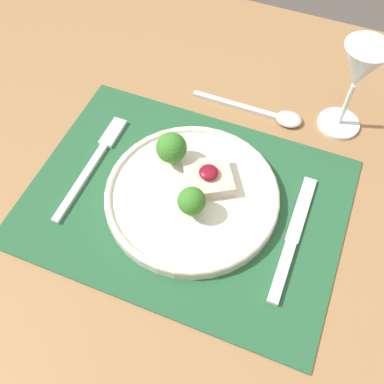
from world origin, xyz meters
TOP-DOWN VIEW (x-y plane):
  - ground_plane at (0.00, 0.00)m, footprint 8.00×8.00m
  - dining_table at (0.00, 0.00)m, footprint 1.15×1.06m
  - placemat at (0.00, 0.00)m, footprint 0.48×0.35m
  - dinner_plate at (0.01, 0.01)m, footprint 0.27×0.27m
  - fork at (-0.17, 0.02)m, footprint 0.02×0.22m
  - knife at (0.17, -0.01)m, footprint 0.02×0.22m
  - spoon at (0.07, 0.22)m, footprint 0.20×0.04m
  - wine_glass_near at (0.19, 0.25)m, footprint 0.07×0.07m

SIDE VIEW (x-z plane):
  - ground_plane at x=0.00m, z-range 0.00..0.00m
  - dining_table at x=0.00m, z-range 0.28..1.02m
  - placemat at x=0.00m, z-range 0.74..0.75m
  - spoon at x=0.07m, z-range 0.74..0.76m
  - fork at x=-0.17m, z-range 0.75..0.75m
  - knife at x=0.17m, z-range 0.75..0.76m
  - dinner_plate at x=0.01m, z-range 0.73..0.80m
  - wine_glass_near at x=0.19m, z-range 0.78..0.95m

